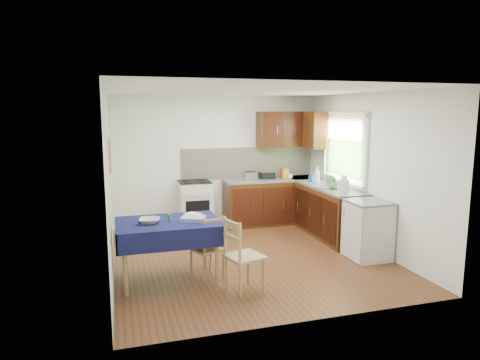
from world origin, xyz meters
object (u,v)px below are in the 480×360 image
object	(u,v)px
chair_far	(209,246)
sandwich_press	(267,175)
dish_rack	(330,186)
dining_table	(168,229)
chair_near	(241,253)
toaster	(250,176)
kettle	(344,185)

from	to	relation	value
chair_far	sandwich_press	bearing A→B (deg)	-146.00
sandwich_press	dish_rack	distance (m)	1.43
dining_table	dish_rack	size ratio (longest dim) A/B	2.86
chair_near	toaster	distance (m)	3.10
chair_far	kettle	bearing A→B (deg)	176.37
dining_table	dish_rack	world-z (taller)	dish_rack
chair_far	chair_near	xyz separation A→B (m)	(0.29, -0.53, 0.04)
kettle	sandwich_press	bearing A→B (deg)	112.71
dish_rack	kettle	world-z (taller)	kettle
dining_table	toaster	distance (m)	2.93
chair_far	kettle	world-z (taller)	kettle
chair_near	kettle	xyz separation A→B (m)	(2.13, 1.31, 0.53)
toaster	dish_rack	xyz separation A→B (m)	(1.10, -1.10, -0.06)
dining_table	chair_near	size ratio (longest dim) A/B	1.42
kettle	chair_far	bearing A→B (deg)	-162.20
chair_far	kettle	xyz separation A→B (m)	(2.42, 0.78, 0.57)
dining_table	sandwich_press	xyz separation A→B (m)	(2.22, 2.39, 0.28)
chair_near	toaster	xyz separation A→B (m)	(1.04, 2.88, 0.49)
dining_table	chair_far	size ratio (longest dim) A/B	1.54
chair_far	toaster	world-z (taller)	toaster
toaster	kettle	xyz separation A→B (m)	(1.09, -1.57, 0.04)
kettle	dish_rack	bearing A→B (deg)	89.33
dining_table	kettle	distance (m)	3.03
toaster	kettle	distance (m)	1.92
dish_rack	sandwich_press	bearing A→B (deg)	140.58
sandwich_press	dish_rack	world-z (taller)	dish_rack
chair_near	toaster	bearing A→B (deg)	-35.94
sandwich_press	kettle	distance (m)	1.85
dish_rack	kettle	bearing A→B (deg)	-70.30
dining_table	kettle	xyz separation A→B (m)	(2.94, 0.69, 0.33)
dining_table	chair_near	bearing A→B (deg)	-20.86
chair_far	dish_rack	xyz separation A→B (m)	(2.43, 1.25, 0.47)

